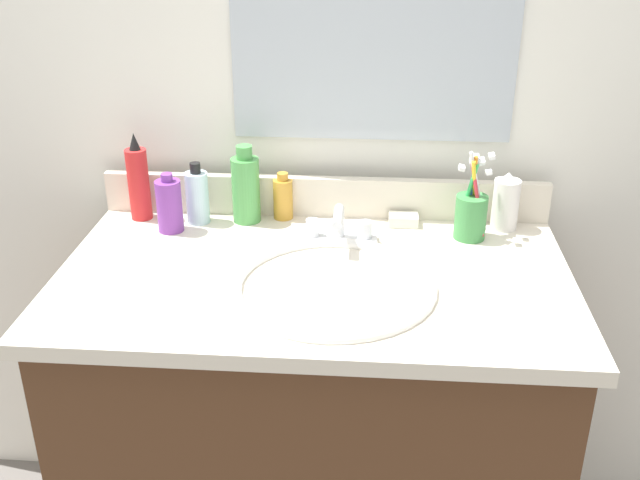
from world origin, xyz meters
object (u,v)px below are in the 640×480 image
object	(u,v)px
soap_bar	(403,220)
faucet	(339,231)
bottle_spray_red	(138,182)
bottle_toner_green	(246,188)
bottle_lotion_white	(506,203)
bottle_cream_purple	(169,205)
bottle_gel_clear	(197,197)
cup_green	(471,213)
bottle_oil_amber	(283,198)

from	to	relation	value
soap_bar	faucet	bearing A→B (deg)	-143.31
faucet	bottle_spray_red	distance (m)	0.46
bottle_toner_green	bottle_lotion_white	xyz separation A→B (m)	(0.56, 0.00, -0.02)
bottle_cream_purple	soap_bar	world-z (taller)	bottle_cream_purple
bottle_spray_red	bottle_lotion_white	distance (m)	0.80
faucet	bottle_gel_clear	size ratio (longest dim) A/B	1.16
bottle_spray_red	bottle_cream_purple	world-z (taller)	bottle_spray_red
bottle_cream_purple	bottle_gel_clear	bearing A→B (deg)	44.95
bottle_toner_green	soap_bar	world-z (taller)	bottle_toner_green
bottle_cream_purple	bottle_lotion_white	bearing A→B (deg)	5.30
bottle_gel_clear	faucet	bearing A→B (deg)	-15.01
faucet	cup_green	distance (m)	0.28
bottle_oil_amber	soap_bar	bearing A→B (deg)	-4.06
faucet	bottle_oil_amber	world-z (taller)	bottle_oil_amber
faucet	cup_green	world-z (taller)	cup_green
bottle_gel_clear	soap_bar	bearing A→B (deg)	2.23
bottle_toner_green	bottle_lotion_white	distance (m)	0.56
bottle_lotion_white	bottle_cream_purple	world-z (taller)	bottle_cream_purple
bottle_oil_amber	cup_green	bearing A→B (deg)	-10.30
faucet	bottle_gel_clear	world-z (taller)	bottle_gel_clear
cup_green	bottle_cream_purple	bearing A→B (deg)	-178.89
bottle_cream_purple	bottle_gel_clear	xyz separation A→B (m)	(0.05, 0.05, 0.00)
bottle_oil_amber	soap_bar	xyz separation A→B (m)	(0.27, -0.02, -0.04)
faucet	soap_bar	world-z (taller)	faucet
bottle_gel_clear	soap_bar	world-z (taller)	bottle_gel_clear
bottle_toner_green	bottle_lotion_white	size ratio (longest dim) A/B	1.35
bottle_spray_red	soap_bar	bearing A→B (deg)	0.56
bottle_oil_amber	bottle_toner_green	bearing A→B (deg)	-165.02
faucet	bottle_cream_purple	xyz separation A→B (m)	(-0.36, 0.03, 0.03)
bottle_spray_red	bottle_cream_purple	bearing A→B (deg)	-36.59
faucet	bottle_spray_red	world-z (taller)	bottle_spray_red
bottle_spray_red	cup_green	world-z (taller)	bottle_spray_red
bottle_cream_purple	soap_bar	xyz separation A→B (m)	(0.50, 0.07, -0.05)
bottle_spray_red	bottle_gel_clear	distance (m)	0.13
faucet	bottle_toner_green	xyz separation A→B (m)	(-0.21, 0.10, 0.05)
bottle_gel_clear	bottle_cream_purple	bearing A→B (deg)	-135.05
bottle_toner_green	soap_bar	xyz separation A→B (m)	(0.35, 0.00, -0.07)
bottle_gel_clear	soap_bar	xyz separation A→B (m)	(0.45, 0.02, -0.05)
faucet	bottle_oil_amber	distance (m)	0.18
bottle_spray_red	soap_bar	distance (m)	0.59
bottle_gel_clear	bottle_lotion_white	bearing A→B (deg)	1.48
bottle_toner_green	bottle_gel_clear	xyz separation A→B (m)	(-0.11, -0.02, -0.02)
bottle_cream_purple	soap_bar	bearing A→B (deg)	7.61
bottle_toner_green	bottle_cream_purple	world-z (taller)	bottle_toner_green
bottle_toner_green	bottle_gel_clear	distance (m)	0.11
bottle_cream_purple	cup_green	xyz separation A→B (m)	(0.64, 0.01, -0.00)
bottle_oil_amber	bottle_gel_clear	distance (m)	0.19
cup_green	bottle_lotion_white	bearing A→B (deg)	34.52
faucet	soap_bar	size ratio (longest dim) A/B	2.50
faucet	bottle_cream_purple	bearing A→B (deg)	174.51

